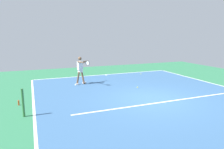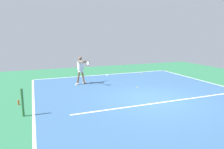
# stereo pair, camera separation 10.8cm
# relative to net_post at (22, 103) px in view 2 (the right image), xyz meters

# --- Properties ---
(ground_plane) EXTENTS (22.16, 22.16, 0.00)m
(ground_plane) POSITION_rel_net_post_xyz_m (-5.63, 0.00, -0.54)
(ground_plane) COLOR #2D754C
(court_surface) EXTENTS (10.65, 13.49, 0.00)m
(court_surface) POSITION_rel_net_post_xyz_m (-5.63, 0.00, -0.53)
(court_surface) COLOR #38608E
(court_surface) RESTS_ON ground_plane
(court_line_baseline_near) EXTENTS (10.65, 0.10, 0.01)m
(court_line_baseline_near) POSITION_rel_net_post_xyz_m (-5.63, -6.69, -0.53)
(court_line_baseline_near) COLOR white
(court_line_baseline_near) RESTS_ON ground_plane
(court_line_sideline_right) EXTENTS (0.10, 13.49, 0.01)m
(court_line_sideline_right) POSITION_rel_net_post_xyz_m (-0.35, 0.00, -0.53)
(court_line_sideline_right) COLOR white
(court_line_sideline_right) RESTS_ON ground_plane
(court_line_service) EXTENTS (7.99, 0.10, 0.01)m
(court_line_service) POSITION_rel_net_post_xyz_m (-5.63, 0.52, -0.53)
(court_line_service) COLOR white
(court_line_service) RESTS_ON ground_plane
(court_line_centre_mark) EXTENTS (0.10, 0.30, 0.01)m
(court_line_centre_mark) POSITION_rel_net_post_xyz_m (-5.63, -6.49, -0.53)
(court_line_centre_mark) COLOR white
(court_line_centre_mark) RESTS_ON ground_plane
(net_post) EXTENTS (0.09, 0.09, 1.07)m
(net_post) POSITION_rel_net_post_xyz_m (0.00, 0.00, 0.00)
(net_post) COLOR #38753D
(net_post) RESTS_ON ground_plane
(tennis_player) EXTENTS (1.03, 1.35, 1.71)m
(tennis_player) POSITION_rel_net_post_xyz_m (-3.17, -4.29, 0.44)
(tennis_player) COLOR brown
(tennis_player) RESTS_ON ground_plane
(tennis_ball_near_service_line) EXTENTS (0.07, 0.07, 0.07)m
(tennis_ball_near_service_line) POSITION_rel_net_post_xyz_m (-5.98, -2.18, -0.50)
(tennis_ball_near_service_line) COLOR yellow
(tennis_ball_near_service_line) RESTS_ON ground_plane
(tennis_ball_centre_court) EXTENTS (0.07, 0.07, 0.07)m
(tennis_ball_centre_court) POSITION_rel_net_post_xyz_m (-8.28, -5.79, -0.50)
(tennis_ball_centre_court) COLOR yellow
(tennis_ball_centre_court) RESTS_ON ground_plane
(water_bottle) EXTENTS (0.07, 0.07, 0.22)m
(water_bottle) POSITION_rel_net_post_xyz_m (0.24, -1.46, -0.43)
(water_bottle) COLOR #D84C1E
(water_bottle) RESTS_ON ground_plane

